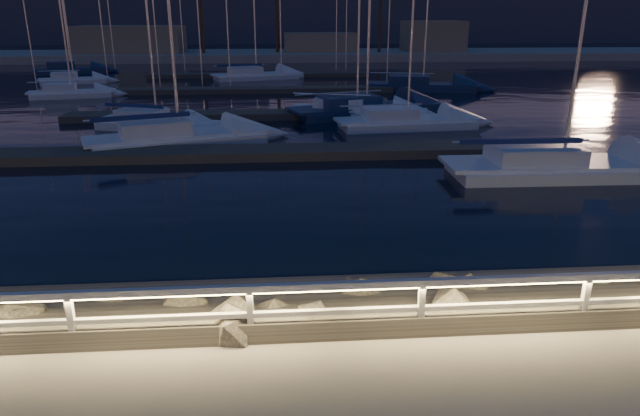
# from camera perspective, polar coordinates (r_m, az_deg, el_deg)

# --- Properties ---
(ground) EXTENTS (400.00, 400.00, 0.00)m
(ground) POSITION_cam_1_polar(r_m,az_deg,el_deg) (10.42, -12.53, -12.97)
(ground) COLOR gray
(ground) RESTS_ON ground
(harbor_water) EXTENTS (400.00, 440.00, 0.60)m
(harbor_water) POSITION_cam_1_polar(r_m,az_deg,el_deg) (40.53, -6.64, 9.66)
(harbor_water) COLOR black
(harbor_water) RESTS_ON ground
(guard_rail) EXTENTS (44.11, 0.12, 1.06)m
(guard_rail) POSITION_cam_1_polar(r_m,az_deg,el_deg) (10.05, -13.23, -9.21)
(guard_rail) COLOR white
(guard_rail) RESTS_ON ground
(riprap) EXTENTS (32.47, 2.90, 1.41)m
(riprap) POSITION_cam_1_polar(r_m,az_deg,el_deg) (11.77, -17.40, -10.39)
(riprap) COLOR slate
(riprap) RESTS_ON ground
(floating_docks) EXTENTS (22.00, 36.00, 0.40)m
(floating_docks) POSITION_cam_1_polar(r_m,az_deg,el_deg) (41.71, -6.61, 10.70)
(floating_docks) COLOR #514B43
(floating_docks) RESTS_ON ground
(far_shore) EXTENTS (160.00, 14.00, 5.20)m
(far_shore) POSITION_cam_1_polar(r_m,az_deg,el_deg) (83.00, -5.78, 15.21)
(far_shore) COLOR gray
(far_shore) RESTS_ON ground
(distant_hills) EXTENTS (230.00, 37.50, 18.00)m
(distant_hills) POSITION_cam_1_polar(r_m,az_deg,el_deg) (144.42, -14.60, 18.01)
(distant_hills) COLOR #353C52
(distant_hills) RESTS_ON ground
(sailboat_b) EXTENTS (8.93, 5.26, 14.73)m
(sailboat_b) POSITION_cam_1_polar(r_m,az_deg,el_deg) (28.25, -14.37, 6.94)
(sailboat_b) COLOR white
(sailboat_b) RESTS_ON ground
(sailboat_c) EXTENTS (8.60, 4.79, 14.09)m
(sailboat_c) POSITION_cam_1_polar(r_m,az_deg,el_deg) (35.33, 3.35, 9.72)
(sailboat_c) COLOR white
(sailboat_c) RESTS_ON ground
(sailboat_d) EXTENTS (9.32, 2.97, 15.64)m
(sailboat_d) POSITION_cam_1_polar(r_m,az_deg,el_deg) (24.10, 22.57, 4.02)
(sailboat_d) COLOR white
(sailboat_d) RESTS_ON ground
(sailboat_e) EXTENTS (6.42, 3.01, 10.61)m
(sailboat_e) POSITION_cam_1_polar(r_m,az_deg,el_deg) (47.89, -23.77, 10.55)
(sailboat_e) COLOR white
(sailboat_e) RESTS_ON ground
(sailboat_f) EXTENTS (7.26, 4.37, 11.99)m
(sailboat_f) POSITION_cam_1_polar(r_m,az_deg,el_deg) (32.75, -16.26, 8.25)
(sailboat_f) COLOR white
(sailboat_f) RESTS_ON ground
(sailboat_g) EXTENTS (8.16, 3.20, 13.51)m
(sailboat_g) POSITION_cam_1_polar(r_m,az_deg,el_deg) (32.21, 8.36, 8.65)
(sailboat_g) COLOR white
(sailboat_g) RESTS_ON ground
(sailboat_h) EXTENTS (10.20, 5.72, 16.65)m
(sailboat_h) POSITION_cam_1_polar(r_m,az_deg,el_deg) (36.09, 4.29, 9.94)
(sailboat_h) COLOR navy
(sailboat_h) RESTS_ON ground
(sailboat_i) EXTENTS (6.24, 3.08, 10.30)m
(sailboat_i) POSITION_cam_1_polar(r_m,az_deg,el_deg) (57.61, -23.55, 11.72)
(sailboat_i) COLOR white
(sailboat_i) RESTS_ON ground
(sailboat_k) EXTENTS (8.84, 4.90, 14.47)m
(sailboat_k) POSITION_cam_1_polar(r_m,az_deg,el_deg) (56.86, -6.61, 13.10)
(sailboat_k) COLOR white
(sailboat_k) RESTS_ON ground
(sailboat_l) EXTENTS (9.43, 4.69, 15.37)m
(sailboat_l) POSITION_cam_1_polar(r_m,az_deg,el_deg) (48.91, 9.96, 12.02)
(sailboat_l) COLOR navy
(sailboat_l) RESTS_ON ground
(sailboat_m) EXTENTS (7.70, 4.47, 12.75)m
(sailboat_m) POSITION_cam_1_polar(r_m,az_deg,el_deg) (67.54, -23.79, 12.58)
(sailboat_m) COLOR navy
(sailboat_m) RESTS_ON ground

